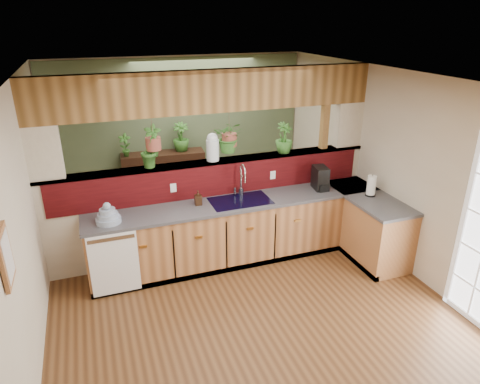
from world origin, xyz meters
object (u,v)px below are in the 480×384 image
object	(u,v)px
faucet	(242,179)
paper_towel	(371,186)
shelving_console	(165,178)
dish_stack	(108,216)
glass_jar	(213,147)
soap_dispenser	(198,198)
coffee_maker	(321,179)

from	to	relation	value
faucet	paper_towel	xyz separation A→B (m)	(1.69, -0.60, -0.11)
paper_towel	shelving_console	xyz separation A→B (m)	(-2.41, 2.72, -0.54)
dish_stack	glass_jar	bearing A→B (deg)	17.05
faucet	soap_dispenser	bearing A→B (deg)	-172.15
shelving_console	paper_towel	bearing A→B (deg)	-43.68
dish_stack	glass_jar	world-z (taller)	glass_jar
dish_stack	glass_jar	size ratio (longest dim) A/B	0.79
coffee_maker	paper_towel	bearing A→B (deg)	-31.03
coffee_maker	glass_jar	distance (m)	1.63
faucet	soap_dispenser	world-z (taller)	faucet
coffee_maker	shelving_console	size ratio (longest dim) A/B	0.23
dish_stack	coffee_maker	bearing A→B (deg)	1.67
dish_stack	shelving_console	bearing A→B (deg)	65.07
coffee_maker	glass_jar	size ratio (longest dim) A/B	0.86
faucet	glass_jar	distance (m)	0.59
soap_dispenser	glass_jar	distance (m)	0.73
glass_jar	paper_towel	bearing A→B (deg)	-21.91
faucet	coffee_maker	xyz separation A→B (m)	(1.15, -0.14, -0.10)
coffee_maker	shelving_console	world-z (taller)	coffee_maker
glass_jar	dish_stack	bearing A→B (deg)	-162.95
dish_stack	soap_dispenser	bearing A→B (deg)	6.89
dish_stack	paper_towel	world-z (taller)	paper_towel
soap_dispenser	shelving_console	xyz separation A→B (m)	(-0.07, 2.21, -0.50)
coffee_maker	dish_stack	bearing A→B (deg)	-169.09
faucet	shelving_console	world-z (taller)	faucet
dish_stack	soap_dispenser	size ratio (longest dim) A/B	1.51
faucet	dish_stack	xyz separation A→B (m)	(-1.81, -0.23, -0.17)
paper_towel	shelving_console	world-z (taller)	paper_towel
coffee_maker	glass_jar	bearing A→B (deg)	175.62
glass_jar	shelving_console	bearing A→B (deg)	101.10
dish_stack	soap_dispenser	xyz separation A→B (m)	(1.16, 0.14, 0.02)
shelving_console	soap_dispenser	bearing A→B (deg)	-83.47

